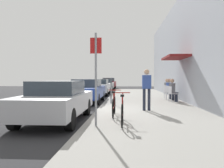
% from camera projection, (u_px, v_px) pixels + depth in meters
% --- Properties ---
extents(ground_plane, '(60.00, 60.00, 0.00)m').
position_uv_depth(ground_plane, '(97.00, 113.00, 9.86)').
color(ground_plane, '#2D2D30').
extents(sidewalk_slab, '(4.50, 32.00, 0.12)m').
position_uv_depth(sidewalk_slab, '(146.00, 106.00, 11.71)').
color(sidewalk_slab, '#9E9B93').
rests_on(sidewalk_slab, ground_plane).
extents(building_facade, '(1.40, 32.00, 6.49)m').
position_uv_depth(building_facade, '(196.00, 42.00, 11.49)').
color(building_facade, '#999EA8').
rests_on(building_facade, ground_plane).
extents(parked_car_0, '(1.80, 4.40, 1.36)m').
position_uv_depth(parked_car_0, '(57.00, 100.00, 7.90)').
color(parked_car_0, '#B7B7BC').
rests_on(parked_car_0, ground_plane).
extents(parked_car_1, '(1.80, 4.40, 1.38)m').
position_uv_depth(parked_car_1, '(87.00, 90.00, 13.91)').
color(parked_car_1, navy).
rests_on(parked_car_1, ground_plane).
extents(parked_car_2, '(1.80, 4.40, 1.35)m').
position_uv_depth(parked_car_2, '(98.00, 87.00, 19.66)').
color(parked_car_2, silver).
rests_on(parked_car_2, ground_plane).
extents(parked_car_3, '(1.80, 4.40, 1.33)m').
position_uv_depth(parked_car_3, '(105.00, 85.00, 25.85)').
color(parked_car_3, '#B7B7BC').
rests_on(parked_car_3, ground_plane).
extents(parked_car_4, '(1.80, 4.40, 1.45)m').
position_uv_depth(parked_car_4, '(109.00, 83.00, 31.32)').
color(parked_car_4, maroon).
rests_on(parked_car_4, ground_plane).
extents(parking_meter, '(0.12, 0.10, 1.32)m').
position_uv_depth(parking_meter, '(111.00, 89.00, 12.31)').
color(parking_meter, slate).
rests_on(parking_meter, sidewalk_slab).
extents(street_sign, '(0.32, 0.06, 2.60)m').
position_uv_depth(street_sign, '(96.00, 72.00, 6.52)').
color(street_sign, gray).
rests_on(street_sign, sidewalk_slab).
extents(bicycle_0, '(0.46, 1.71, 0.90)m').
position_uv_depth(bicycle_0, '(114.00, 106.00, 8.31)').
color(bicycle_0, black).
rests_on(bicycle_0, sidewalk_slab).
extents(bicycle_1, '(0.46, 1.71, 0.90)m').
position_uv_depth(bicycle_1, '(122.00, 112.00, 6.78)').
color(bicycle_1, black).
rests_on(bicycle_1, sidewalk_slab).
extents(cafe_chair_0, '(0.52, 0.52, 0.87)m').
position_uv_depth(cafe_chair_0, '(172.00, 93.00, 13.05)').
color(cafe_chair_0, silver).
rests_on(cafe_chair_0, sidewalk_slab).
extents(seated_patron_0, '(0.48, 0.43, 1.29)m').
position_uv_depth(seated_patron_0, '(173.00, 89.00, 13.06)').
color(seated_patron_0, '#232838').
rests_on(seated_patron_0, sidewalk_slab).
extents(cafe_chair_1, '(0.54, 0.54, 0.87)m').
position_uv_depth(cafe_chair_1, '(169.00, 92.00, 14.01)').
color(cafe_chair_1, silver).
rests_on(cafe_chair_1, sidewalk_slab).
extents(seated_patron_1, '(0.49, 0.44, 1.29)m').
position_uv_depth(seated_patron_1, '(170.00, 89.00, 14.02)').
color(seated_patron_1, '#232838').
rests_on(seated_patron_1, sidewalk_slab).
extents(cafe_chair_2, '(0.52, 0.52, 0.87)m').
position_uv_depth(cafe_chair_2, '(167.00, 91.00, 14.71)').
color(cafe_chair_2, silver).
rests_on(cafe_chair_2, sidewalk_slab).
extents(seated_patron_2, '(0.48, 0.43, 1.29)m').
position_uv_depth(seated_patron_2, '(168.00, 88.00, 14.71)').
color(seated_patron_2, '#232838').
rests_on(seated_patron_2, sidewalk_slab).
extents(pedestrian_standing, '(0.36, 0.22, 1.70)m').
position_uv_depth(pedestrian_standing, '(147.00, 86.00, 9.61)').
color(pedestrian_standing, '#232838').
rests_on(pedestrian_standing, sidewalk_slab).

